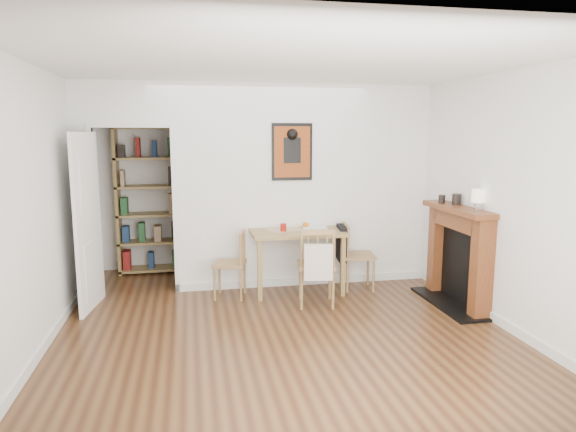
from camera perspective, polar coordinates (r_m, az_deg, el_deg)
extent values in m
plane|color=brown|center=(5.51, -0.95, -11.94)|extent=(5.20, 5.20, 0.00)
plane|color=silver|center=(7.74, -4.31, 4.10)|extent=(4.50, 0.00, 4.50)
plane|color=silver|center=(2.70, 8.60, -5.63)|extent=(4.50, 0.00, 4.50)
plane|color=silver|center=(5.29, -25.77, 0.82)|extent=(0.00, 5.20, 5.20)
plane|color=silver|center=(5.99, 20.74, 2.03)|extent=(0.00, 5.20, 5.20)
plane|color=silver|center=(5.17, -1.03, 16.01)|extent=(5.20, 5.20, 0.00)
cube|color=silver|center=(6.66, 1.82, 3.28)|extent=(3.35, 0.10, 2.60)
cube|color=silver|center=(6.61, -21.68, 2.60)|extent=(0.25, 0.10, 2.60)
cube|color=silver|center=(6.50, -17.14, 11.79)|extent=(0.90, 0.10, 0.55)
cube|color=silver|center=(6.63, -20.73, 0.27)|extent=(0.06, 0.14, 2.05)
cube|color=silver|center=(6.53, -12.41, 0.53)|extent=(0.06, 0.14, 2.05)
cube|color=silver|center=(6.85, 1.87, -7.23)|extent=(3.35, 0.02, 0.10)
cube|color=silver|center=(5.05, -26.41, -14.36)|extent=(0.02, 4.00, 0.10)
cube|color=silver|center=(5.78, 23.09, -11.14)|extent=(0.02, 4.00, 0.10)
cube|color=white|center=(6.18, -21.35, -0.62)|extent=(0.15, 0.80, 2.00)
cube|color=black|center=(6.53, 0.45, 7.13)|extent=(0.52, 0.02, 0.72)
cube|color=maroon|center=(6.52, 0.47, 7.13)|extent=(0.46, 0.00, 0.64)
cube|color=olive|center=(6.41, 0.99, -1.77)|extent=(1.15, 0.73, 0.04)
cube|color=olive|center=(6.13, -3.16, -6.09)|extent=(0.05, 0.05, 0.74)
cube|color=olive|center=(6.34, 6.12, -5.60)|extent=(0.05, 0.05, 0.74)
cube|color=olive|center=(6.71, -3.87, -4.74)|extent=(0.05, 0.05, 0.74)
cube|color=olive|center=(6.91, 4.64, -4.34)|extent=(0.05, 0.05, 0.74)
cube|color=black|center=(6.56, 5.92, -3.00)|extent=(0.14, 0.36, 0.45)
cube|color=#BAAD9A|center=(5.72, 3.36, -5.07)|extent=(0.33, 0.16, 0.40)
cube|color=olive|center=(7.59, -18.39, 1.65)|extent=(0.04, 0.35, 2.10)
cube|color=olive|center=(7.52, -12.03, 1.85)|extent=(0.04, 0.35, 2.10)
cube|color=olive|center=(7.73, -14.91, -5.66)|extent=(0.88, 0.35, 0.03)
cube|color=olive|center=(7.57, -15.16, 0.18)|extent=(0.88, 0.35, 0.03)
cube|color=olive|center=(7.48, -15.56, 9.41)|extent=(0.88, 0.35, 0.03)
cube|color=maroon|center=(7.54, -15.23, 1.75)|extent=(0.77, 0.29, 0.29)
cube|color=brown|center=(5.87, 20.73, -5.57)|extent=(0.20, 0.16, 1.10)
cube|color=brown|center=(6.71, 16.32, -3.54)|extent=(0.20, 0.16, 1.10)
cube|color=brown|center=(6.16, 18.41, 0.74)|extent=(0.30, 1.21, 0.06)
cube|color=brown|center=(6.20, 18.59, -0.44)|extent=(0.20, 0.85, 0.20)
cube|color=black|center=(6.34, 18.81, -5.33)|extent=(0.08, 0.81, 0.88)
cube|color=black|center=(6.40, 17.66, -9.19)|extent=(0.45, 1.25, 0.03)
cylinder|color=maroon|center=(6.32, -0.52, -1.28)|extent=(0.08, 0.08, 0.10)
sphere|color=#DF620B|center=(6.58, 1.98, -0.99)|extent=(0.07, 0.07, 0.07)
cube|color=#C1B29F|center=(6.45, -0.41, -1.50)|extent=(0.49, 0.42, 0.00)
cube|color=silver|center=(6.57, 2.96, -1.26)|extent=(0.33, 0.26, 0.02)
cylinder|color=silver|center=(5.93, 20.33, 1.02)|extent=(0.07, 0.07, 0.08)
cylinder|color=beige|center=(5.91, 20.40, 2.13)|extent=(0.15, 0.15, 0.15)
cylinder|color=black|center=(6.31, 18.23, 1.79)|extent=(0.11, 0.11, 0.13)
cylinder|color=black|center=(6.37, 16.72, 1.82)|extent=(0.08, 0.08, 0.10)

